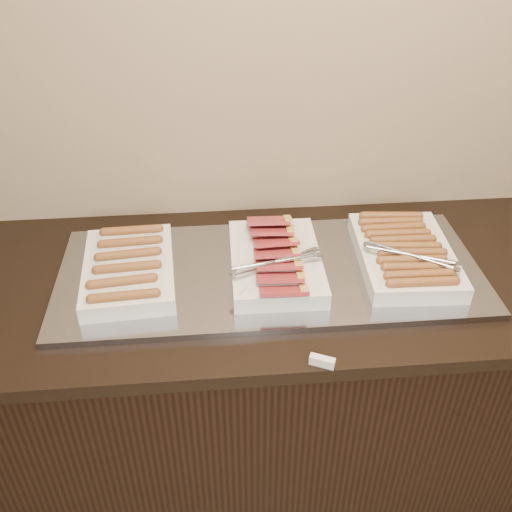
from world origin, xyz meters
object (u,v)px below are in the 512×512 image
at_px(counter, 264,382).
at_px(dish_center, 276,261).
at_px(warming_tray, 270,272).
at_px(dish_left, 129,269).
at_px(dish_right, 405,254).

height_order(counter, dish_center, dish_center).
bearing_deg(warming_tray, dish_left, 180.00).
bearing_deg(dish_center, dish_left, -179.44).
relative_size(warming_tray, dish_center, 3.01).
height_order(warming_tray, dish_right, dish_right).
height_order(warming_tray, dish_center, dish_center).
bearing_deg(warming_tray, dish_center, -13.97).
distance_m(warming_tray, dish_right, 0.39).
distance_m(dish_left, dish_center, 0.41).
bearing_deg(warming_tray, counter, 180.00).
relative_size(counter, dish_center, 5.17).
bearing_deg(dish_left, counter, -3.89).
distance_m(counter, dish_right, 0.64).
bearing_deg(warming_tray, dish_right, -0.48).
relative_size(warming_tray, dish_right, 2.98).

